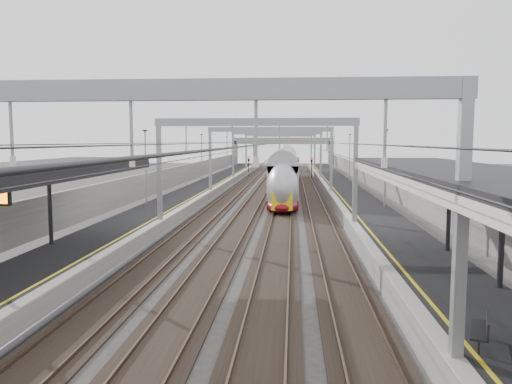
% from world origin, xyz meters
% --- Properties ---
extents(platform_left, '(4.00, 120.00, 1.00)m').
position_xyz_m(platform_left, '(-8.00, 45.00, 0.50)').
color(platform_left, black).
rests_on(platform_left, ground).
extents(platform_right, '(4.00, 120.00, 1.00)m').
position_xyz_m(platform_right, '(8.00, 45.00, 0.50)').
color(platform_right, black).
rests_on(platform_right, ground).
extents(tracks, '(11.40, 140.00, 0.20)m').
position_xyz_m(tracks, '(0.00, 45.00, 0.05)').
color(tracks, black).
rests_on(tracks, ground).
extents(overhead_line, '(13.00, 140.00, 6.60)m').
position_xyz_m(overhead_line, '(0.00, 51.62, 6.14)').
color(overhead_line, gray).
rests_on(overhead_line, platform_left).
extents(overbridge, '(22.00, 2.20, 6.90)m').
position_xyz_m(overbridge, '(0.00, 100.00, 5.31)').
color(overbridge, slate).
rests_on(overbridge, ground).
extents(wall_left, '(0.30, 120.00, 3.20)m').
position_xyz_m(wall_left, '(-11.20, 45.00, 1.60)').
color(wall_left, slate).
rests_on(wall_left, ground).
extents(wall_right, '(0.30, 120.00, 3.20)m').
position_xyz_m(wall_right, '(11.20, 45.00, 1.60)').
color(wall_right, slate).
rests_on(wall_right, ground).
extents(train, '(2.72, 49.52, 4.30)m').
position_xyz_m(train, '(1.50, 53.22, 2.11)').
color(train, maroon).
rests_on(train, ground).
extents(bench, '(0.93, 1.63, 0.82)m').
position_xyz_m(bench, '(7.20, 2.74, 1.49)').
color(bench, black).
rests_on(bench, platform_right).
extents(signal_green, '(0.32, 0.32, 3.48)m').
position_xyz_m(signal_green, '(-5.20, 74.98, 2.42)').
color(signal_green, black).
rests_on(signal_green, ground).
extents(signal_red_near, '(0.32, 0.32, 3.48)m').
position_xyz_m(signal_red_near, '(3.20, 73.15, 2.42)').
color(signal_red_near, black).
rests_on(signal_red_near, ground).
extents(signal_red_far, '(0.32, 0.32, 3.48)m').
position_xyz_m(signal_red_far, '(5.40, 72.07, 2.42)').
color(signal_red_far, black).
rests_on(signal_red_far, ground).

